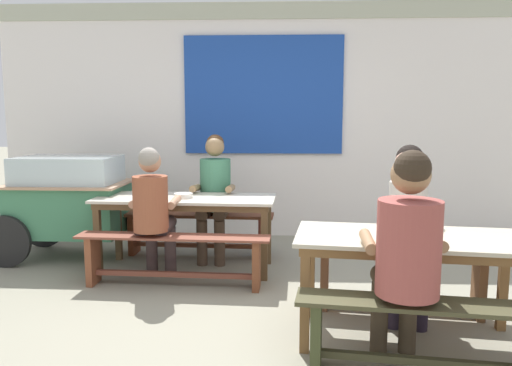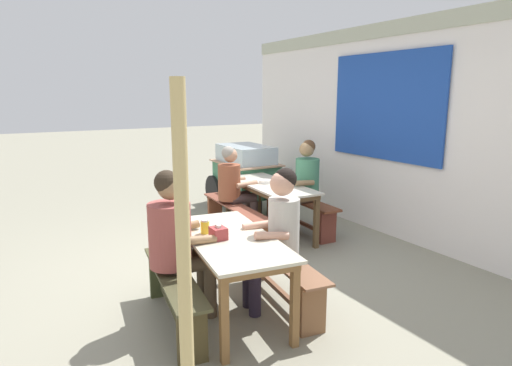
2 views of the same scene
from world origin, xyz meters
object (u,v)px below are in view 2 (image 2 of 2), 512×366
at_px(person_right_near_table, 277,229).
at_px(wooden_support_post, 184,262).
at_px(dining_table_far, 268,188).
at_px(bench_far_front, 235,218).
at_px(person_near_front, 176,235).
at_px(bench_near_front, 174,292).
at_px(bench_far_back, 298,207).
at_px(condiment_jar, 205,227).
at_px(tissue_box, 218,233).
at_px(soup_bowl, 265,181).
at_px(bench_near_back, 281,274).
at_px(person_left_back_turned, 234,185).
at_px(food_cart, 245,172).
at_px(person_center_facing, 303,181).
at_px(dining_table_near, 230,245).

bearing_deg(person_right_near_table, wooden_support_post, -52.50).
bearing_deg(dining_table_far, wooden_support_post, -39.14).
bearing_deg(bench_far_front, person_near_front, -40.49).
bearing_deg(bench_near_front, bench_far_back, 124.28).
bearing_deg(person_right_near_table, condiment_jar, -115.12).
relative_size(tissue_box, soup_bowl, 0.80).
height_order(bench_near_back, person_left_back_turned, person_left_back_turned).
xyz_separation_m(food_cart, person_near_front, (2.96, -2.28, 0.12)).
relative_size(person_center_facing, condiment_jar, 10.45).
height_order(dining_table_far, tissue_box, tissue_box).
xyz_separation_m(dining_table_near, food_cart, (-3.11, 1.85, -0.00)).
bearing_deg(bench_far_front, person_right_near_table, -16.45).
relative_size(dining_table_far, person_near_front, 1.33).
distance_m(bench_near_back, wooden_support_post, 1.77).
distance_m(person_near_front, tissue_box, 0.36).
height_order(bench_near_front, person_right_near_table, person_right_near_table).
height_order(person_left_back_turned, tissue_box, person_left_back_turned).
bearing_deg(person_right_near_table, tissue_box, -97.76).
distance_m(bench_near_back, condiment_jar, 0.85).
xyz_separation_m(dining_table_near, bench_near_front, (-0.06, -0.50, -0.34)).
distance_m(dining_table_near, person_left_back_turned, 2.27).
relative_size(bench_near_back, person_left_back_turned, 1.14).
bearing_deg(person_right_near_table, bench_far_front, 163.55).
distance_m(bench_far_front, person_near_front, 2.23).
distance_m(bench_far_front, bench_near_back, 1.93).
relative_size(bench_far_front, bench_near_front, 1.20).
xyz_separation_m(bench_near_back, tissue_box, (-0.05, -0.61, 0.48)).
distance_m(bench_far_front, condiment_jar, 2.04).
bearing_deg(bench_far_back, person_center_facing, -20.59).
height_order(person_near_front, person_right_near_table, person_near_front).
bearing_deg(person_near_front, food_cart, 142.43).
relative_size(person_right_near_table, soup_bowl, 7.25).
xyz_separation_m(bench_near_back, wooden_support_post, (0.96, -1.30, 0.72)).
distance_m(person_center_facing, soup_bowl, 0.52).
relative_size(dining_table_far, bench_near_front, 1.23).
bearing_deg(bench_far_back, person_near_front, -56.35).
distance_m(bench_near_front, condiment_jar, 0.61).
bearing_deg(person_center_facing, bench_near_back, -41.13).
relative_size(tissue_box, condiment_jar, 1.14).
bearing_deg(person_center_facing, dining_table_far, -118.57).
bearing_deg(person_near_front, person_center_facing, 120.96).
xyz_separation_m(person_left_back_turned, soup_bowl, (0.20, 0.38, 0.04)).
xyz_separation_m(bench_far_back, condiment_jar, (1.57, -2.14, 0.47)).
bearing_deg(bench_near_front, bench_near_back, 82.62).
relative_size(bench_near_back, person_center_facing, 1.07).
bearing_deg(food_cart, person_near_front, -37.57).
relative_size(bench_far_back, bench_far_front, 0.96).
bearing_deg(bench_far_back, dining_table_near, -48.49).
distance_m(dining_table_far, wooden_support_post, 3.64).
height_order(food_cart, person_near_front, person_near_front).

